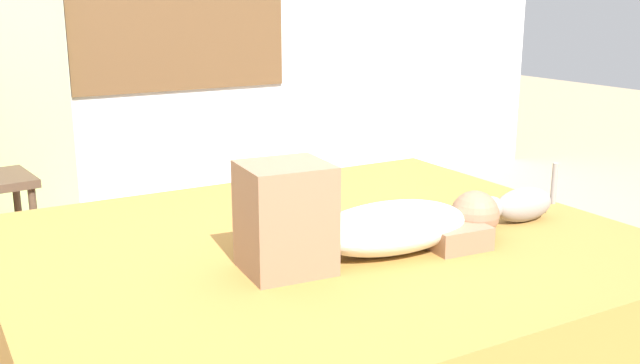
% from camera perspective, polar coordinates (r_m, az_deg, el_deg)
% --- Properties ---
extents(bed, '(2.21, 1.85, 0.48)m').
position_cam_1_polar(bed, '(2.64, 0.29, -9.51)').
color(bed, '#997A56').
rests_on(bed, ground).
extents(person_lying, '(0.94, 0.33, 0.34)m').
position_cam_1_polar(person_lying, '(2.36, 3.61, -3.25)').
color(person_lying, silver).
rests_on(person_lying, bed).
extents(cat, '(0.36, 0.12, 0.21)m').
position_cam_1_polar(cat, '(2.82, 15.45, -1.73)').
color(cat, gray).
rests_on(cat, bed).
extents(curtain_left, '(0.44, 0.06, 2.37)m').
position_cam_1_polar(curtain_left, '(4.22, -22.55, 11.71)').
color(curtain_left, '#ADCC75').
rests_on(curtain_left, ground).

